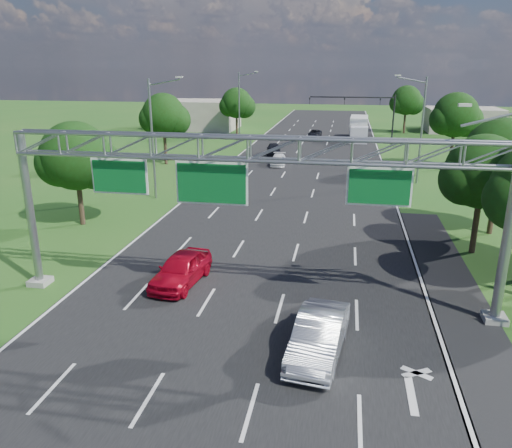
% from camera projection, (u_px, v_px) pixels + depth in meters
% --- Properties ---
extents(ground, '(220.00, 220.00, 0.00)m').
position_uv_depth(ground, '(288.00, 204.00, 41.33)').
color(ground, '#1E5218').
rests_on(ground, ground).
extents(road, '(18.00, 180.00, 0.02)m').
position_uv_depth(road, '(288.00, 204.00, 41.33)').
color(road, black).
rests_on(road, ground).
extents(road_flare, '(3.00, 30.00, 0.02)m').
position_uv_depth(road_flare, '(455.00, 299.00, 24.61)').
color(road_flare, black).
rests_on(road_flare, ground).
extents(sign_gantry, '(23.50, 1.00, 9.56)m').
position_uv_depth(sign_gantry, '(251.00, 162.00, 22.29)').
color(sign_gantry, gray).
rests_on(sign_gantry, ground).
extents(traffic_signal, '(12.21, 0.24, 7.00)m').
position_uv_depth(traffic_signal, '(369.00, 108.00, 71.30)').
color(traffic_signal, black).
rests_on(traffic_signal, ground).
extents(streetlight_l_near, '(2.97, 0.22, 10.16)m').
position_uv_depth(streetlight_l_near, '(154.00, 133.00, 41.53)').
color(streetlight_l_near, gray).
rests_on(streetlight_l_near, ground).
extents(streetlight_l_far, '(2.97, 0.22, 10.16)m').
position_uv_depth(streetlight_l_far, '(240.00, 103.00, 74.33)').
color(streetlight_l_far, gray).
rests_on(streetlight_l_far, ground).
extents(streetlight_r_mid, '(2.97, 0.22, 10.16)m').
position_uv_depth(streetlight_r_mid, '(420.00, 125.00, 47.10)').
color(streetlight_r_mid, gray).
rests_on(streetlight_r_mid, ground).
extents(tree_verge_la, '(5.76, 4.80, 7.40)m').
position_uv_depth(tree_verge_la, '(77.00, 159.00, 34.75)').
color(tree_verge_la, '#2D2116').
rests_on(tree_verge_la, ground).
extents(tree_verge_lb, '(5.76, 4.80, 8.06)m').
position_uv_depth(tree_verge_lb, '(164.00, 117.00, 56.45)').
color(tree_verge_lb, '#2D2116').
rests_on(tree_verge_lb, ground).
extents(tree_verge_lc, '(5.76, 4.80, 7.62)m').
position_uv_depth(tree_verge_lc, '(237.00, 104.00, 79.51)').
color(tree_verge_lc, '#2D2116').
rests_on(tree_verge_lc, ground).
extents(tree_verge_rd, '(5.76, 4.80, 8.28)m').
position_uv_depth(tree_verge_rd, '(456.00, 117.00, 53.81)').
color(tree_verge_rd, '#2D2116').
rests_on(tree_verge_rd, ground).
extents(tree_verge_re, '(5.76, 4.80, 7.84)m').
position_uv_depth(tree_verge_re, '(407.00, 102.00, 82.40)').
color(tree_verge_re, '#2D2116').
rests_on(tree_verge_re, ground).
extents(building_left, '(14.00, 10.00, 5.00)m').
position_uv_depth(building_left, '(197.00, 115.00, 89.26)').
color(building_left, gray).
rests_on(building_left, ground).
extents(building_right, '(12.00, 9.00, 4.00)m').
position_uv_depth(building_right, '(462.00, 120.00, 85.42)').
color(building_right, gray).
rests_on(building_right, ground).
extents(red_coupe, '(2.50, 5.04, 1.65)m').
position_uv_depth(red_coupe, '(181.00, 269.00, 26.13)').
color(red_coupe, '#B4081E').
rests_on(red_coupe, ground).
extents(silver_sedan, '(2.42, 5.31, 1.69)m').
position_uv_depth(silver_sedan, '(319.00, 335.00, 19.69)').
color(silver_sedan, silver).
rests_on(silver_sedan, ground).
extents(car_queue_a, '(1.97, 4.28, 1.21)m').
position_uv_depth(car_queue_a, '(278.00, 160.00, 57.30)').
color(car_queue_a, white).
rests_on(car_queue_a, ground).
extents(car_queue_b, '(2.09, 4.12, 1.12)m').
position_uv_depth(car_queue_b, '(315.00, 133.00, 79.68)').
color(car_queue_b, black).
rests_on(car_queue_b, ground).
extents(car_queue_c, '(2.28, 4.47, 1.46)m').
position_uv_depth(car_queue_c, '(274.00, 149.00, 63.91)').
color(car_queue_c, black).
rests_on(car_queue_c, ground).
extents(box_truck, '(2.86, 9.11, 3.42)m').
position_uv_depth(box_truck, '(359.00, 129.00, 76.45)').
color(box_truck, silver).
rests_on(box_truck, ground).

